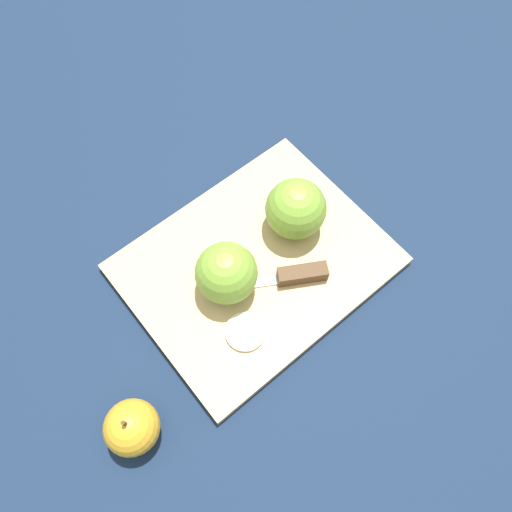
# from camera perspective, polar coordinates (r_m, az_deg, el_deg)

# --- Properties ---
(ground_plane) EXTENTS (4.00, 4.00, 0.00)m
(ground_plane) POSITION_cam_1_polar(r_m,az_deg,el_deg) (0.73, 0.00, -1.17)
(ground_plane) COLOR #14233D
(cutting_board) EXTENTS (0.37, 0.30, 0.01)m
(cutting_board) POSITION_cam_1_polar(r_m,az_deg,el_deg) (0.73, 0.00, -0.93)
(cutting_board) COLOR tan
(cutting_board) RESTS_ON ground_plane
(apple_half_left) EXTENTS (0.09, 0.09, 0.09)m
(apple_half_left) POSITION_cam_1_polar(r_m,az_deg,el_deg) (0.71, 4.54, 5.37)
(apple_half_left) COLOR olive
(apple_half_left) RESTS_ON cutting_board
(apple_half_right) EXTENTS (0.09, 0.09, 0.09)m
(apple_half_right) POSITION_cam_1_polar(r_m,az_deg,el_deg) (0.67, -3.32, -2.04)
(apple_half_right) COLOR olive
(apple_half_right) RESTS_ON cutting_board
(knife) EXTENTS (0.16, 0.11, 0.02)m
(knife) POSITION_cam_1_polar(r_m,az_deg,el_deg) (0.70, 4.57, -2.19)
(knife) COLOR silver
(knife) RESTS_ON cutting_board
(apple_slice) EXTENTS (0.05, 0.05, 0.01)m
(apple_slice) POSITION_cam_1_polar(r_m,az_deg,el_deg) (0.68, -1.23, -8.65)
(apple_slice) COLOR beige
(apple_slice) RESTS_ON cutting_board
(apple_whole) EXTENTS (0.07, 0.07, 0.08)m
(apple_whole) POSITION_cam_1_polar(r_m,az_deg,el_deg) (0.66, -14.00, -18.48)
(apple_whole) COLOR gold
(apple_whole) RESTS_ON ground_plane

